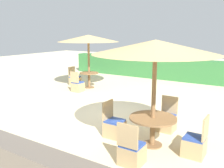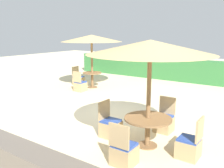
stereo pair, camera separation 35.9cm
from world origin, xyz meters
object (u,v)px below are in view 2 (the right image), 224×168
(parasol_back_left, at_px, (92,38))
(patio_chair_back_left_south, at_px, (80,86))
(round_table_back_left, at_px, (92,76))
(parasol_front_right, at_px, (150,47))
(patio_chair_front_right_north, at_px, (164,122))
(patio_chair_front_right_west, at_px, (110,127))
(patio_chair_back_left_west, at_px, (78,80))
(round_table_front_right, at_px, (148,124))
(patio_chair_front_right_south, at_px, (124,153))
(patio_chair_front_right_east, at_px, (189,146))

(parasol_back_left, bearing_deg, patio_chair_back_left_south, -87.98)
(round_table_back_left, height_order, patio_chair_back_left_south, patio_chair_back_left_south)
(parasol_front_right, bearing_deg, patio_chair_front_right_north, 92.18)
(patio_chair_front_right_west, distance_m, patio_chair_back_left_west, 6.55)
(round_table_front_right, bearing_deg, patio_chair_back_left_west, 145.15)
(patio_chair_front_right_north, distance_m, patio_chair_back_left_west, 6.76)
(round_table_back_left, bearing_deg, parasol_back_left, 90.00)
(patio_chair_front_right_south, relative_size, round_table_back_left, 1.02)
(patio_chair_front_right_east, xyz_separation_m, patio_chair_front_right_north, (-1.03, 1.06, 0.00))
(round_table_front_right, distance_m, patio_chair_back_left_south, 6.00)
(patio_chair_front_right_north, bearing_deg, patio_chair_front_right_south, 90.88)
(patio_chair_front_right_north, relative_size, patio_chair_front_right_west, 1.00)
(patio_chair_front_right_west, bearing_deg, patio_chair_back_left_south, -129.43)
(patio_chair_front_right_north, distance_m, parasol_back_left, 6.26)
(round_table_front_right, xyz_separation_m, patio_chair_back_left_west, (-6.03, 4.20, -0.30))
(patio_chair_front_right_east, xyz_separation_m, parasol_back_left, (-6.07, 4.13, 2.09))
(parasol_back_left, bearing_deg, patio_chair_back_left_west, 176.51)
(round_table_front_right, xyz_separation_m, patio_chair_back_left_south, (-5.04, 3.24, -0.30))
(patio_chair_front_right_west, xyz_separation_m, round_table_back_left, (-4.03, 4.19, 0.29))
(patio_chair_front_right_south, bearing_deg, round_table_back_left, 134.40)
(patio_chair_back_left_west, bearing_deg, round_table_front_right, 55.15)
(patio_chair_front_right_south, bearing_deg, parasol_front_right, 89.54)
(round_table_front_right, distance_m, patio_chair_back_left_west, 7.35)
(patio_chair_front_right_west, xyz_separation_m, patio_chair_back_left_west, (-4.98, 4.25, 0.00))
(round_table_back_left, distance_m, patio_chair_back_left_south, 0.95)
(patio_chair_front_right_south, height_order, patio_chair_front_right_west, same)
(round_table_front_right, distance_m, patio_chair_front_right_east, 1.04)
(patio_chair_front_right_east, height_order, patio_chair_back_left_west, same)
(patio_chair_back_left_west, bearing_deg, parasol_front_right, 55.15)
(patio_chair_back_left_south, bearing_deg, parasol_front_right, -32.68)
(patio_chair_front_right_east, relative_size, patio_chair_back_left_south, 1.00)
(parasol_back_left, bearing_deg, patio_chair_front_right_south, -45.60)
(round_table_front_right, distance_m, patio_chair_front_right_north, 1.11)
(parasol_front_right, xyz_separation_m, patio_chair_front_right_south, (-0.01, -1.04, -2.07))
(parasol_front_right, height_order, parasol_back_left, parasol_back_left)
(patio_chair_front_right_south, distance_m, parasol_back_left, 7.54)
(patio_chair_back_left_south, bearing_deg, patio_chair_front_right_west, -39.43)
(round_table_front_right, height_order, patio_chair_front_right_west, patio_chair_front_right_west)
(patio_chair_front_right_west, relative_size, patio_chair_back_left_south, 1.00)
(patio_chair_front_right_west, distance_m, parasol_back_left, 6.18)
(patio_chair_front_right_north, bearing_deg, patio_chair_front_right_east, 134.43)
(round_table_back_left, bearing_deg, patio_chair_front_right_south, -45.60)
(round_table_back_left, bearing_deg, patio_chair_front_right_west, -46.12)
(parasol_front_right, distance_m, parasol_back_left, 6.55)
(round_table_front_right, bearing_deg, parasol_front_right, 90.00)
(patio_chair_front_right_east, relative_size, patio_chair_front_right_north, 1.00)
(patio_chair_front_right_south, relative_size, patio_chair_front_right_west, 1.00)
(patio_chair_front_right_east, xyz_separation_m, patio_chair_back_left_south, (-6.04, 3.22, 0.00))
(parasol_front_right, relative_size, patio_chair_front_right_north, 3.07)
(round_table_front_right, height_order, patio_chair_front_right_north, patio_chair_front_right_north)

